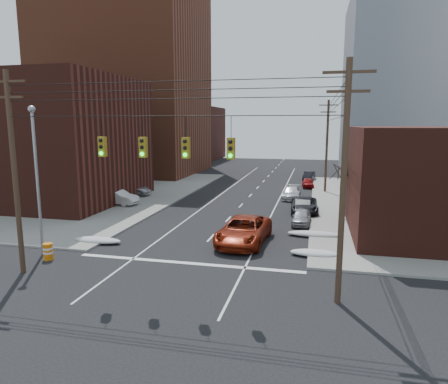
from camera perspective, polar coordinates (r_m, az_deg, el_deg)
The scene contains 28 objects.
ground at distance 18.77m, azimuth -11.73°, elevation -16.51°, with size 160.00×160.00×0.00m, color black.
sidewalk_nw at distance 54.99m, azimuth -25.78°, elevation 0.21°, with size 40.00×40.00×0.15m, color gray.
building_brick_tall at distance 70.86m, azimuth -13.75°, elevation 14.93°, with size 24.00×20.00×30.00m, color brown.
building_brick_near at distance 47.38m, azimuth -25.37°, elevation 6.69°, with size 20.00×16.00×13.00m, color #471C15.
building_brick_far at distance 95.25m, azimuth -7.56°, elevation 8.29°, with size 22.00×18.00×12.00m, color #471C15.
building_office at distance 61.18m, azimuth 27.59°, elevation 12.64°, with size 22.00×20.00×25.00m, color gray.
building_glass at distance 86.90m, azimuth 24.52°, elevation 10.68°, with size 20.00×18.00×22.00m, color gray.
utility_pole_left at distance 24.22m, azimuth -27.76°, elevation 2.80°, with size 2.20×0.28×11.00m.
utility_pole_right at distance 18.43m, azimuth 16.71°, elevation 1.68°, with size 2.20×0.28×11.00m.
utility_pole_far at distance 49.30m, azimuth 14.49°, elevation 6.56°, with size 2.20×0.28×11.00m.
traffic_signals at distance 19.59m, azimuth -8.57°, elevation 6.50°, with size 17.00×0.42×2.02m.
street_light at distance 27.18m, azimuth -25.23°, elevation 3.11°, with size 0.44×0.44×9.32m.
bare_tree at distance 35.79m, azimuth 16.50°, elevation -0.19°, with size 2.09×2.20×4.93m.
snow_nw at distance 29.43m, azimuth -17.62°, elevation -6.57°, with size 3.50×1.08×0.42m, color silver.
snow_ne at distance 26.00m, azimuth 12.77°, elevation -8.50°, with size 3.00×1.08×0.42m, color silver.
snow_east_far at distance 30.31m, azimuth 12.83°, elevation -5.88°, with size 4.00×1.08×0.42m, color silver.
red_pickup at distance 27.93m, azimuth 2.86°, elevation -5.49°, with size 3.02×6.54×1.82m, color maroon.
parked_car_a at distance 33.67m, azimuth 10.99°, elevation -3.53°, with size 1.47×3.66×1.25m, color #A4A4A8.
parked_car_b at distance 37.59m, azimuth 11.17°, elevation -2.11°, with size 1.37×3.92×1.29m, color silver.
parked_car_c at distance 38.04m, azimuth 11.42°, elevation -1.85°, with size 2.43×5.27×1.46m, color black.
parked_car_d at distance 44.85m, azimuth 9.63°, elevation -0.13°, with size 1.88×4.63×1.34m, color silver.
parked_car_e at distance 53.32m, azimuth 11.91°, elevation 1.29°, with size 1.44×3.58×1.22m, color maroon.
parked_car_f at distance 59.96m, azimuth 12.05°, elevation 2.26°, with size 1.42×4.07×1.34m, color black.
lot_car_a at distance 41.87m, azimuth -15.00°, elevation -0.70°, with size 1.59×4.55×1.50m, color silver.
lot_car_b at distance 46.71m, azimuth -13.53°, elevation 0.38°, with size 2.40×5.21×1.45m, color #B5B5BA.
lot_car_c at distance 43.93m, azimuth -20.39°, elevation -0.46°, with size 2.20×5.42×1.57m, color black.
lot_car_d at distance 50.20m, azimuth -16.95°, elevation 0.87°, with size 1.72×4.29×1.46m, color #ABACB0.
construction_barrel at distance 26.92m, azimuth -23.83°, elevation -7.76°, with size 0.64×0.64×1.03m.
Camera 1 is at (7.26, -15.23, 8.23)m, focal length 32.00 mm.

